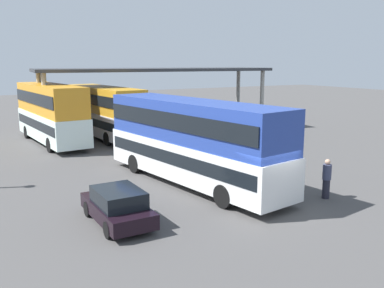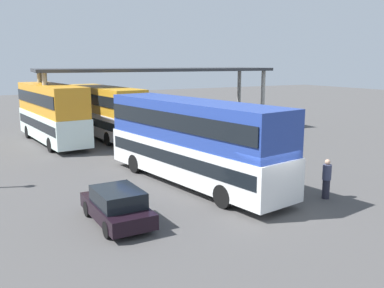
{
  "view_description": "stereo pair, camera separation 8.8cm",
  "coord_description": "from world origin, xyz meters",
  "px_view_note": "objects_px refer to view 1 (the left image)",
  "views": [
    {
      "loc": [
        -10.51,
        -12.41,
        5.94
      ],
      "look_at": [
        -0.67,
        4.94,
        2.0
      ],
      "focal_mm": 39.05,
      "sensor_mm": 36.0,
      "label": 1
    },
    {
      "loc": [
        -10.43,
        -12.46,
        5.94
      ],
      "look_at": [
        -0.67,
        4.94,
        2.0
      ],
      "focal_mm": 39.05,
      "sensor_mm": 36.0,
      "label": 2
    }
  ],
  "objects_px": {
    "double_decker_near_canopy": "(51,111)",
    "parked_hatchback": "(118,206)",
    "double_decker_main": "(192,139)",
    "pedestrian_waiting": "(327,179)",
    "double_decker_mid_row": "(104,110)"
  },
  "relations": [
    {
      "from": "double_decker_near_canopy",
      "to": "pedestrian_waiting",
      "type": "xyz_separation_m",
      "value": [
        7.85,
        -19.15,
        -1.47
      ]
    },
    {
      "from": "double_decker_main",
      "to": "pedestrian_waiting",
      "type": "height_order",
      "value": "double_decker_main"
    },
    {
      "from": "double_decker_main",
      "to": "pedestrian_waiting",
      "type": "bearing_deg",
      "value": -149.25
    },
    {
      "from": "double_decker_main",
      "to": "pedestrian_waiting",
      "type": "relative_size",
      "value": 6.63
    },
    {
      "from": "parked_hatchback",
      "to": "double_decker_near_canopy",
      "type": "bearing_deg",
      "value": -4.42
    },
    {
      "from": "double_decker_mid_row",
      "to": "parked_hatchback",
      "type": "bearing_deg",
      "value": 158.35
    },
    {
      "from": "double_decker_mid_row",
      "to": "pedestrian_waiting",
      "type": "bearing_deg",
      "value": -174.32
    },
    {
      "from": "double_decker_mid_row",
      "to": "pedestrian_waiting",
      "type": "relative_size",
      "value": 5.99
    },
    {
      "from": "double_decker_mid_row",
      "to": "pedestrian_waiting",
      "type": "xyz_separation_m",
      "value": [
        3.77,
        -19.52,
        -1.32
      ]
    },
    {
      "from": "double_decker_mid_row",
      "to": "pedestrian_waiting",
      "type": "distance_m",
      "value": 19.93
    },
    {
      "from": "double_decker_main",
      "to": "parked_hatchback",
      "type": "relative_size",
      "value": 3.04
    },
    {
      "from": "double_decker_near_canopy",
      "to": "pedestrian_waiting",
      "type": "height_order",
      "value": "double_decker_near_canopy"
    },
    {
      "from": "double_decker_near_canopy",
      "to": "double_decker_mid_row",
      "type": "relative_size",
      "value": 0.98
    },
    {
      "from": "double_decker_near_canopy",
      "to": "double_decker_mid_row",
      "type": "bearing_deg",
      "value": -89.59
    },
    {
      "from": "double_decker_near_canopy",
      "to": "parked_hatchback",
      "type": "bearing_deg",
      "value": 171.43
    }
  ]
}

